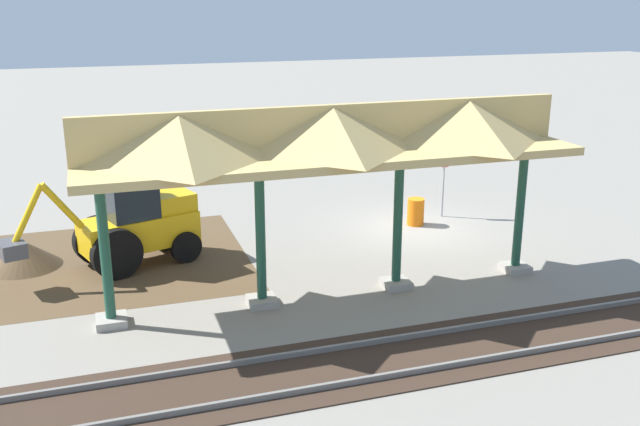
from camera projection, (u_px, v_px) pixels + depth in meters
name	position (u px, v px, depth m)	size (l,w,h in m)	color
ground_plane	(414.00, 228.00, 23.52)	(120.00, 120.00, 0.00)	gray
dirt_work_zone	(84.00, 265.00, 20.32)	(9.17, 7.00, 0.01)	brown
platform_canopy	(332.00, 136.00, 17.01)	(12.03, 3.20, 4.90)	#9E998E
rail_tracks	(563.00, 330.00, 16.30)	(60.00, 2.58, 0.15)	slate
stop_sign	(444.00, 165.00, 24.20)	(0.74, 0.22, 2.51)	gray
backhoe	(133.00, 222.00, 20.00)	(5.38, 2.81, 2.82)	#EAB214
dirt_mound	(25.00, 266.00, 20.19)	(4.14, 4.14, 1.56)	brown
traffic_barrel	(416.00, 212.00, 23.72)	(0.56, 0.56, 0.90)	orange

